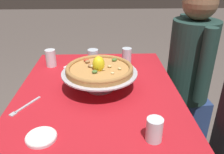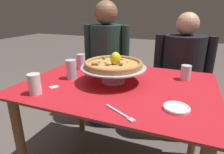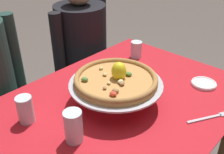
{
  "view_description": "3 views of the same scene",
  "coord_description": "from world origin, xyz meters",
  "px_view_note": "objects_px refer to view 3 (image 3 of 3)",
  "views": [
    {
      "loc": [
        1.14,
        0.04,
        1.38
      ],
      "look_at": [
        -0.07,
        0.08,
        0.78
      ],
      "focal_mm": 37.04,
      "sensor_mm": 36.0,
      "label": 1
    },
    {
      "loc": [
        0.4,
        -1.11,
        1.19
      ],
      "look_at": [
        -0.06,
        0.04,
        0.75
      ],
      "focal_mm": 30.92,
      "sensor_mm": 36.0,
      "label": 2
    },
    {
      "loc": [
        -0.8,
        -0.66,
        1.47
      ],
      "look_at": [
        0.0,
        0.07,
        0.83
      ],
      "focal_mm": 42.69,
      "sensor_mm": 36.0,
      "label": 3
    }
  ],
  "objects_px": {
    "pizza": "(116,79)",
    "water_glass_back_right": "(136,51)",
    "side_plate": "(204,83)",
    "pizza_stand": "(116,87)",
    "water_glass_back_left": "(26,111)",
    "water_glass_side_left": "(74,128)",
    "dinner_fork": "(210,117)",
    "diner_right": "(83,58)"
  },
  "relations": [
    {
      "from": "pizza_stand",
      "to": "diner_right",
      "type": "relative_size",
      "value": 0.36
    },
    {
      "from": "water_glass_back_right",
      "to": "side_plate",
      "type": "xyz_separation_m",
      "value": [
        -0.02,
        -0.46,
        -0.03
      ]
    },
    {
      "from": "diner_right",
      "to": "water_glass_side_left",
      "type": "bearing_deg",
      "value": -133.38
    },
    {
      "from": "pizza_stand",
      "to": "dinner_fork",
      "type": "xyz_separation_m",
      "value": [
        0.19,
        -0.38,
        -0.08
      ]
    },
    {
      "from": "diner_right",
      "to": "water_glass_back_left",
      "type": "bearing_deg",
      "value": -146.39
    },
    {
      "from": "pizza_stand",
      "to": "water_glass_back_left",
      "type": "relative_size",
      "value": 3.55
    },
    {
      "from": "dinner_fork",
      "to": "diner_right",
      "type": "relative_size",
      "value": 0.15
    },
    {
      "from": "water_glass_back_left",
      "to": "dinner_fork",
      "type": "height_order",
      "value": "water_glass_back_left"
    },
    {
      "from": "water_glass_back_right",
      "to": "water_glass_back_left",
      "type": "height_order",
      "value": "water_glass_back_left"
    },
    {
      "from": "water_glass_side_left",
      "to": "diner_right",
      "type": "height_order",
      "value": "diner_right"
    },
    {
      "from": "pizza",
      "to": "water_glass_back_right",
      "type": "height_order",
      "value": "pizza"
    },
    {
      "from": "water_glass_back_right",
      "to": "dinner_fork",
      "type": "height_order",
      "value": "water_glass_back_right"
    },
    {
      "from": "pizza",
      "to": "water_glass_back_right",
      "type": "distance_m",
      "value": 0.5
    },
    {
      "from": "pizza",
      "to": "water_glass_back_right",
      "type": "relative_size",
      "value": 3.71
    },
    {
      "from": "water_glass_back_right",
      "to": "water_glass_back_left",
      "type": "relative_size",
      "value": 0.84
    },
    {
      "from": "diner_right",
      "to": "water_glass_back_right",
      "type": "bearing_deg",
      "value": -85.56
    },
    {
      "from": "pizza_stand",
      "to": "water_glass_back_right",
      "type": "height_order",
      "value": "pizza_stand"
    },
    {
      "from": "pizza_stand",
      "to": "side_plate",
      "type": "height_order",
      "value": "pizza_stand"
    },
    {
      "from": "pizza_stand",
      "to": "pizza",
      "type": "bearing_deg",
      "value": -41.1
    },
    {
      "from": "pizza",
      "to": "side_plate",
      "type": "xyz_separation_m",
      "value": [
        0.42,
        -0.24,
        -0.12
      ]
    },
    {
      "from": "side_plate",
      "to": "diner_right",
      "type": "height_order",
      "value": "diner_right"
    },
    {
      "from": "pizza_stand",
      "to": "water_glass_back_right",
      "type": "bearing_deg",
      "value": 26.98
    },
    {
      "from": "pizza",
      "to": "side_plate",
      "type": "bearing_deg",
      "value": -29.35
    },
    {
      "from": "diner_right",
      "to": "pizza_stand",
      "type": "bearing_deg",
      "value": -120.37
    },
    {
      "from": "water_glass_side_left",
      "to": "water_glass_back_right",
      "type": "distance_m",
      "value": 0.79
    },
    {
      "from": "pizza",
      "to": "diner_right",
      "type": "distance_m",
      "value": 0.85
    },
    {
      "from": "pizza_stand",
      "to": "water_glass_back_right",
      "type": "distance_m",
      "value": 0.5
    },
    {
      "from": "side_plate",
      "to": "dinner_fork",
      "type": "distance_m",
      "value": 0.27
    },
    {
      "from": "pizza",
      "to": "side_plate",
      "type": "relative_size",
      "value": 2.93
    },
    {
      "from": "pizza",
      "to": "water_glass_side_left",
      "type": "distance_m",
      "value": 0.31
    },
    {
      "from": "pizza",
      "to": "water_glass_back_right",
      "type": "xyz_separation_m",
      "value": [
        0.44,
        0.23,
        -0.08
      ]
    },
    {
      "from": "pizza",
      "to": "water_glass_side_left",
      "type": "bearing_deg",
      "value": -170.74
    },
    {
      "from": "water_glass_back_right",
      "to": "dinner_fork",
      "type": "distance_m",
      "value": 0.66
    },
    {
      "from": "pizza",
      "to": "side_plate",
      "type": "height_order",
      "value": "pizza"
    },
    {
      "from": "water_glass_side_left",
      "to": "dinner_fork",
      "type": "xyz_separation_m",
      "value": [
        0.48,
        -0.33,
        -0.06
      ]
    },
    {
      "from": "pizza_stand",
      "to": "side_plate",
      "type": "relative_size",
      "value": 3.31
    },
    {
      "from": "water_glass_side_left",
      "to": "pizza_stand",
      "type": "bearing_deg",
      "value": 9.34
    },
    {
      "from": "water_glass_back_left",
      "to": "dinner_fork",
      "type": "distance_m",
      "value": 0.79
    },
    {
      "from": "dinner_fork",
      "to": "side_plate",
      "type": "bearing_deg",
      "value": 31.18
    },
    {
      "from": "water_glass_side_left",
      "to": "dinner_fork",
      "type": "bearing_deg",
      "value": -34.54
    },
    {
      "from": "water_glass_side_left",
      "to": "side_plate",
      "type": "height_order",
      "value": "water_glass_side_left"
    },
    {
      "from": "pizza_stand",
      "to": "water_glass_side_left",
      "type": "relative_size",
      "value": 3.18
    }
  ]
}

